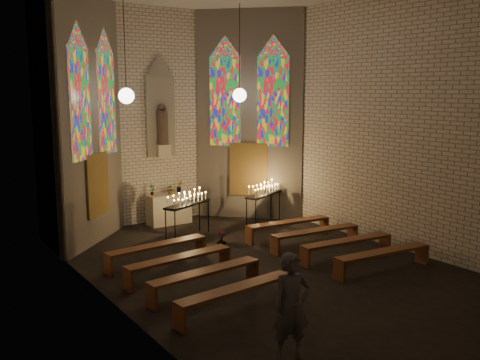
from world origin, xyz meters
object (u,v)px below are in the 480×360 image
at_px(aisle_flower_pot, 222,240).
at_px(votive_stand_right, 264,191).
at_px(altar, 169,209).
at_px(votive_stand_left, 188,201).
at_px(visitor, 292,307).

xyz_separation_m(aisle_flower_pot, votive_stand_right, (2.56, 1.48, 0.87)).
distance_m(altar, votive_stand_left, 1.98).
relative_size(altar, votive_stand_right, 0.79).
bearing_deg(aisle_flower_pot, votive_stand_left, 99.69).
distance_m(aisle_flower_pot, votive_stand_right, 3.08).
bearing_deg(votive_stand_left, votive_stand_right, -24.90).
bearing_deg(votive_stand_right, altar, 118.62).
height_order(altar, visitor, visitor).
xyz_separation_m(altar, votive_stand_left, (-0.30, -1.85, 0.62)).
xyz_separation_m(aisle_flower_pot, visitor, (-2.37, -5.89, 0.65)).
height_order(altar, votive_stand_left, votive_stand_left).
bearing_deg(aisle_flower_pot, altar, 89.13).
xyz_separation_m(altar, votive_stand_right, (2.51, -1.85, 0.61)).
bearing_deg(visitor, altar, 91.70).
bearing_deg(aisle_flower_pot, visitor, -111.92).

